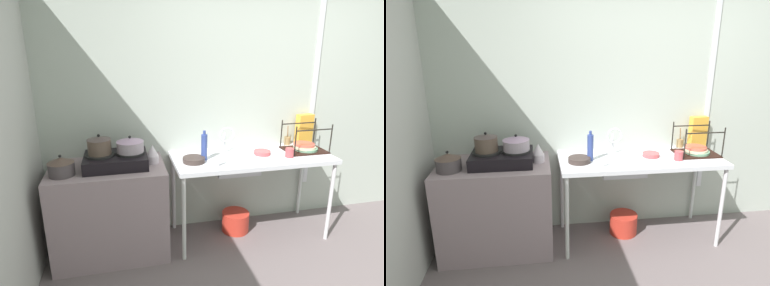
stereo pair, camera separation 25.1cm
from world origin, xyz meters
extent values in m
cube|color=#ABB3A9|center=(0.00, 1.62, 1.22)|extent=(5.21, 0.10, 2.45)
cube|color=silver|center=(0.50, 1.56, 1.34)|extent=(0.05, 0.01, 1.96)
cube|color=gray|center=(-1.62, 1.27, 0.42)|extent=(0.98, 0.61, 0.84)
cube|color=silver|center=(-0.28, 1.27, 0.82)|extent=(1.51, 0.61, 0.04)
cylinder|color=silver|center=(-1.00, 1.00, 0.40)|extent=(0.04, 0.04, 0.80)
cylinder|color=silver|center=(0.43, 1.00, 0.40)|extent=(0.04, 0.04, 0.80)
cylinder|color=silver|center=(-1.00, 1.53, 0.40)|extent=(0.04, 0.04, 0.80)
cylinder|color=silver|center=(0.43, 1.53, 0.40)|extent=(0.04, 0.04, 0.80)
cube|color=black|center=(-1.54, 1.27, 0.89)|extent=(0.53, 0.40, 0.10)
cylinder|color=black|center=(-1.67, 1.27, 0.95)|extent=(0.24, 0.24, 0.02)
cylinder|color=black|center=(-1.41, 1.27, 0.95)|extent=(0.24, 0.24, 0.02)
cylinder|color=brown|center=(-1.67, 1.27, 1.03)|extent=(0.20, 0.20, 0.13)
cone|color=#4E403F|center=(-1.67, 1.27, 1.10)|extent=(0.20, 0.20, 0.02)
sphere|color=black|center=(-1.67, 1.27, 1.12)|extent=(0.02, 0.02, 0.02)
cylinder|color=#A08F9D|center=(-1.41, 1.27, 1.01)|extent=(0.23, 0.23, 0.09)
cone|color=#A685A7|center=(-1.41, 1.27, 1.07)|extent=(0.23, 0.23, 0.03)
sphere|color=black|center=(-1.41, 1.27, 1.09)|extent=(0.02, 0.02, 0.02)
cylinder|color=#463E41|center=(-1.97, 1.15, 0.89)|extent=(0.21, 0.21, 0.11)
cone|color=#503D36|center=(-1.97, 1.15, 0.97)|extent=(0.21, 0.21, 0.04)
sphere|color=black|center=(-1.97, 1.15, 1.00)|extent=(0.02, 0.02, 0.02)
cylinder|color=silver|center=(-1.22, 1.27, 0.88)|extent=(0.11, 0.11, 0.07)
cone|color=silver|center=(-1.22, 1.27, 0.96)|extent=(0.10, 0.10, 0.10)
cube|color=silver|center=(-0.47, 1.23, 0.78)|extent=(0.40, 0.33, 0.12)
cylinder|color=silver|center=(-0.51, 1.42, 0.94)|extent=(0.02, 0.02, 0.20)
torus|color=silver|center=(-0.51, 1.35, 1.04)|extent=(0.15, 0.02, 0.15)
cylinder|color=#382D29|center=(-0.86, 1.22, 0.86)|extent=(0.20, 0.20, 0.04)
cylinder|color=black|center=(0.09, 1.16, 0.99)|extent=(0.01, 0.01, 0.29)
cylinder|color=black|center=(0.47, 1.16, 0.99)|extent=(0.01, 0.01, 0.29)
cylinder|color=black|center=(0.09, 1.43, 0.99)|extent=(0.01, 0.01, 0.29)
cylinder|color=black|center=(0.47, 1.43, 0.99)|extent=(0.01, 0.01, 0.29)
cylinder|color=black|center=(0.28, 1.16, 1.09)|extent=(0.37, 0.01, 0.01)
cylinder|color=black|center=(0.28, 1.43, 1.09)|extent=(0.37, 0.01, 0.01)
cube|color=black|center=(0.28, 1.29, 0.85)|extent=(0.39, 0.30, 0.01)
cylinder|color=#659777|center=(0.29, 1.28, 0.86)|extent=(0.23, 0.23, 0.02)
cylinder|color=beige|center=(0.27, 1.28, 0.88)|extent=(0.22, 0.22, 0.02)
cylinder|color=#C35244|center=(0.27, 1.30, 0.90)|extent=(0.20, 0.20, 0.02)
cylinder|color=#B6454A|center=(0.04, 1.15, 0.88)|extent=(0.08, 0.08, 0.08)
cylinder|color=#C24C51|center=(-0.17, 1.28, 0.86)|extent=(0.16, 0.16, 0.04)
cylinder|color=#31438A|center=(-0.76, 1.25, 0.96)|extent=(0.06, 0.06, 0.24)
cylinder|color=#31438A|center=(-0.76, 1.25, 1.10)|extent=(0.03, 0.03, 0.04)
cube|color=gold|center=(0.40, 1.51, 1.00)|extent=(0.18, 0.10, 0.32)
cylinder|color=#9A794A|center=(0.22, 1.52, 0.88)|extent=(0.06, 0.06, 0.08)
cylinder|color=olive|center=(0.22, 1.52, 0.96)|extent=(0.04, 0.04, 0.18)
cylinder|color=red|center=(-0.39, 1.35, 0.10)|extent=(0.28, 0.28, 0.20)
camera|label=1|loc=(-1.47, -1.43, 1.85)|focal=30.19mm
camera|label=2|loc=(-1.23, -1.47, 1.85)|focal=30.19mm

